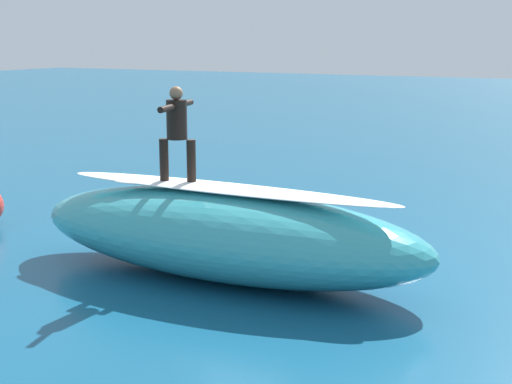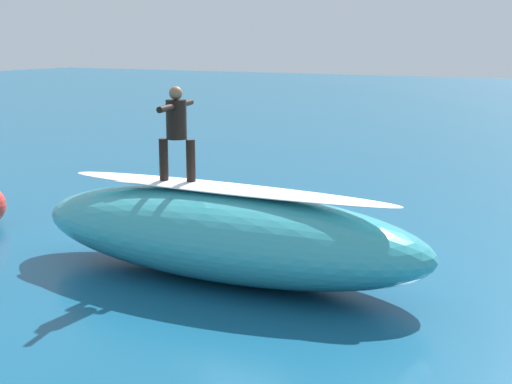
% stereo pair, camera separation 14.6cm
% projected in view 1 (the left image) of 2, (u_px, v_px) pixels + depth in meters
% --- Properties ---
extents(ground_plane, '(120.00, 120.00, 0.00)m').
position_uv_depth(ground_plane, '(245.00, 243.00, 13.73)').
color(ground_plane, '#145175').
extents(wave_crest, '(6.81, 2.36, 1.38)m').
position_uv_depth(wave_crest, '(224.00, 234.00, 11.69)').
color(wave_crest, teal).
rests_on(wave_crest, ground_plane).
extents(wave_foam_lip, '(5.77, 0.87, 0.08)m').
position_uv_depth(wave_foam_lip, '(223.00, 188.00, 11.54)').
color(wave_foam_lip, white).
rests_on(wave_foam_lip, wave_crest).
extents(surfboard_riding, '(2.23, 1.02, 0.07)m').
position_uv_depth(surfboard_riding, '(178.00, 184.00, 11.92)').
color(surfboard_riding, silver).
rests_on(surfboard_riding, wave_crest).
extents(surfer_riding, '(0.58, 1.40, 1.51)m').
position_uv_depth(surfer_riding, '(177.00, 127.00, 11.74)').
color(surfer_riding, black).
rests_on(surfer_riding, surfboard_riding).
extents(surfboard_paddling, '(1.60, 2.02, 0.08)m').
position_uv_depth(surfboard_paddling, '(325.00, 244.00, 13.54)').
color(surfboard_paddling, '#EAE5C6').
rests_on(surfboard_paddling, ground_plane).
extents(surfer_paddling, '(1.17, 1.58, 0.32)m').
position_uv_depth(surfer_paddling, '(318.00, 235.00, 13.44)').
color(surfer_paddling, black).
rests_on(surfer_paddling, surfboard_paddling).
extents(foam_patch_near, '(0.59, 0.67, 0.11)m').
position_uv_depth(foam_patch_near, '(295.00, 280.00, 11.48)').
color(foam_patch_near, white).
rests_on(foam_patch_near, ground_plane).
extents(foam_patch_mid, '(0.64, 0.69, 0.13)m').
position_uv_depth(foam_patch_mid, '(201.00, 225.00, 14.76)').
color(foam_patch_mid, white).
rests_on(foam_patch_mid, ground_plane).
extents(foam_patch_far, '(0.85, 0.90, 0.12)m').
position_uv_depth(foam_patch_far, '(366.00, 237.00, 13.93)').
color(foam_patch_far, white).
rests_on(foam_patch_far, ground_plane).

